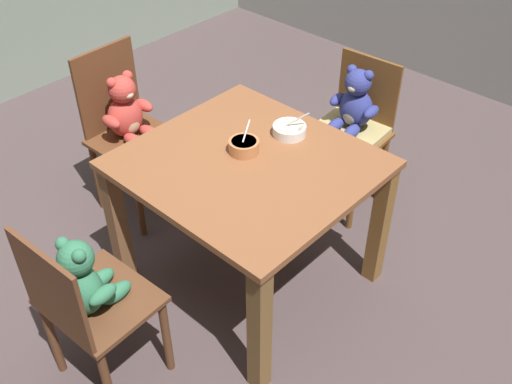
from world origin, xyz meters
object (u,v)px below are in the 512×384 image
object	(u,v)px
dining_table	(248,185)
teddy_chair_far_center	(352,119)
porridge_bowl_white_far_center	(289,130)
porridge_bowl_terracotta_center	(244,146)
teddy_chair_near_front	(86,292)
teddy_chair_near_left	(128,120)

from	to	relation	value
dining_table	teddy_chair_far_center	bearing A→B (deg)	91.51
porridge_bowl_white_far_center	teddy_chair_far_center	bearing A→B (deg)	91.63
porridge_bowl_terracotta_center	teddy_chair_near_front	bearing A→B (deg)	-88.99
teddy_chair_near_front	porridge_bowl_white_far_center	xyz separation A→B (m)	(0.04, 1.13, 0.21)
teddy_chair_near_front	teddy_chair_near_left	size ratio (longest dim) A/B	0.92
teddy_chair_near_front	porridge_bowl_terracotta_center	xyz separation A→B (m)	(-0.02, 0.88, 0.21)
teddy_chair_near_left	porridge_bowl_terracotta_center	bearing A→B (deg)	0.71
dining_table	teddy_chair_far_center	xyz separation A→B (m)	(-0.02, 0.84, -0.04)
dining_table	porridge_bowl_white_far_center	bearing A→B (deg)	91.28
teddy_chair_near_front	porridge_bowl_white_far_center	size ratio (longest dim) A/B	5.45
porridge_bowl_terracotta_center	teddy_chair_near_left	bearing A→B (deg)	-177.32
teddy_chair_near_front	teddy_chair_far_center	bearing A→B (deg)	-3.94
porridge_bowl_white_far_center	porridge_bowl_terracotta_center	xyz separation A→B (m)	(-0.06, -0.24, 0.01)
dining_table	porridge_bowl_white_far_center	distance (m)	0.32
teddy_chair_near_left	teddy_chair_far_center	distance (m)	1.20
teddy_chair_near_left	porridge_bowl_white_far_center	world-z (taller)	teddy_chair_near_left
dining_table	porridge_bowl_terracotta_center	distance (m)	0.18
teddy_chair_far_center	porridge_bowl_white_far_center	world-z (taller)	teddy_chair_far_center
dining_table	porridge_bowl_white_far_center	size ratio (longest dim) A/B	6.54
teddy_chair_near_front	teddy_chair_near_left	bearing A→B (deg)	41.68
teddy_chair_near_front	porridge_bowl_white_far_center	bearing A→B (deg)	-5.17
dining_table	teddy_chair_near_left	bearing A→B (deg)	179.87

